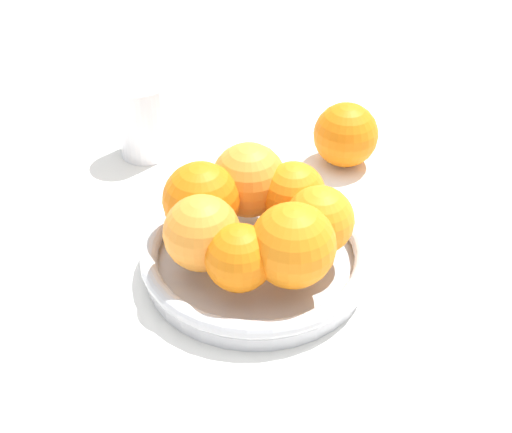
% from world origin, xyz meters
% --- Properties ---
extents(ground_plane, '(4.00, 4.00, 0.00)m').
position_xyz_m(ground_plane, '(0.00, 0.00, 0.00)').
color(ground_plane, white).
extents(fruit_bowl, '(0.24, 0.24, 0.03)m').
position_xyz_m(fruit_bowl, '(0.00, 0.00, 0.02)').
color(fruit_bowl, silver).
rests_on(fruit_bowl, ground_plane).
extents(orange_pile, '(0.19, 0.19, 0.08)m').
position_xyz_m(orange_pile, '(-0.00, -0.00, 0.07)').
color(orange_pile, orange).
rests_on(orange_pile, fruit_bowl).
extents(stray_orange, '(0.08, 0.08, 0.08)m').
position_xyz_m(stray_orange, '(-0.19, 0.14, 0.04)').
color(stray_orange, orange).
rests_on(stray_orange, ground_plane).
extents(drinking_glass, '(0.07, 0.07, 0.10)m').
position_xyz_m(drinking_glass, '(-0.25, -0.11, 0.05)').
color(drinking_glass, white).
rests_on(drinking_glass, ground_plane).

